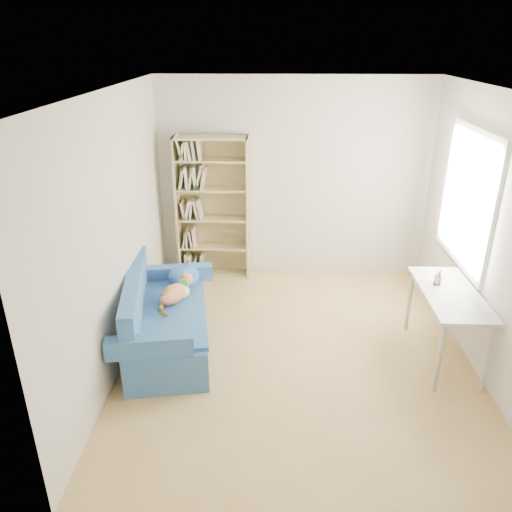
{
  "coord_description": "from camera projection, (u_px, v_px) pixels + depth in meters",
  "views": [
    {
      "loc": [
        -0.28,
        -4.36,
        3.01
      ],
      "look_at": [
        -0.44,
        0.54,
        0.85
      ],
      "focal_mm": 35.0,
      "sensor_mm": 36.0,
      "label": 1
    }
  ],
  "objects": [
    {
      "name": "sofa",
      "position": [
        165.0,
        319.0,
        5.2
      ],
      "size": [
        1.04,
        1.76,
        0.81
      ],
      "rotation": [
        0.0,
        0.0,
        0.17
      ],
      "color": "navy",
      "rests_on": "ground"
    },
    {
      "name": "ground",
      "position": [
        296.0,
        352.0,
        5.19
      ],
      "size": [
        4.0,
        4.0,
        0.0
      ],
      "primitive_type": "plane",
      "color": "tan",
      "rests_on": "ground"
    },
    {
      "name": "bookshelf",
      "position": [
        213.0,
        214.0,
        6.55
      ],
      "size": [
        0.94,
        0.29,
        1.89
      ],
      "color": "tan",
      "rests_on": "ground"
    },
    {
      "name": "pen_cup",
      "position": [
        438.0,
        279.0,
        4.95
      ],
      "size": [
        0.08,
        0.08,
        0.15
      ],
      "color": "white",
      "rests_on": "desk"
    },
    {
      "name": "desk",
      "position": [
        450.0,
        299.0,
        4.84
      ],
      "size": [
        0.53,
        1.16,
        0.75
      ],
      "color": "silver",
      "rests_on": "ground"
    },
    {
      "name": "room_shell",
      "position": [
        313.0,
        201.0,
        4.56
      ],
      "size": [
        3.54,
        4.04,
        2.62
      ],
      "color": "silver",
      "rests_on": "ground"
    }
  ]
}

